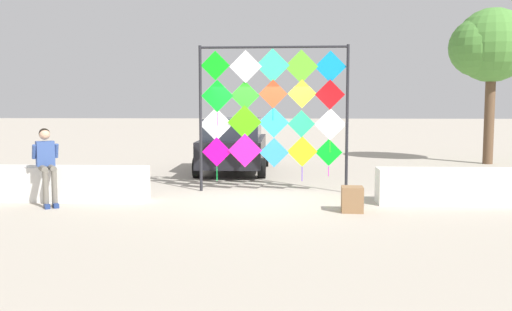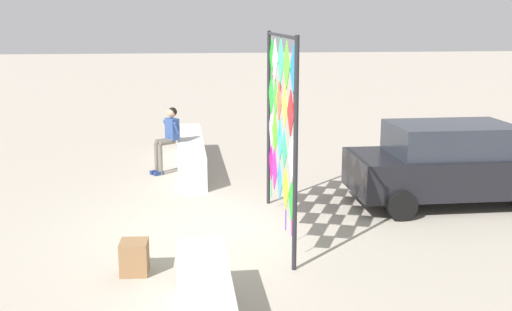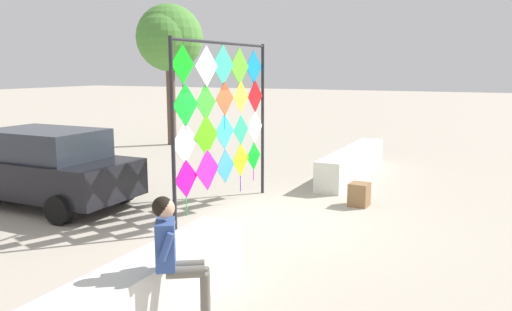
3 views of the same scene
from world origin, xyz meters
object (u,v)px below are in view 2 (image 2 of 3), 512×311
Objects in this scene: seated_vendor at (168,134)px; parked_car at (454,163)px; cardboard_box_large at (134,257)px; kite_display_rack at (280,117)px.

parked_car reaches higher than seated_vendor.
parked_car is (3.37, 5.78, -0.11)m from seated_vendor.
cardboard_box_large is (2.86, -6.19, -0.59)m from parked_car.
kite_display_rack reaches higher than seated_vendor.
parked_car reaches higher than cardboard_box_large.
parked_car is at bearing 114.78° from cardboard_box_large.
seated_vendor is 6.69m from parked_car.
cardboard_box_large is at bearing -56.19° from kite_display_rack.
parked_car is 8.52× the size of cardboard_box_large.
seated_vendor is at bearing -156.54° from kite_display_rack.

